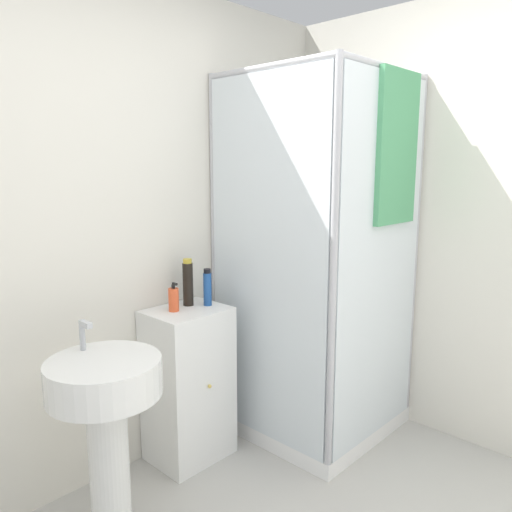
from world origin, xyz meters
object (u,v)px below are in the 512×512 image
at_px(soap_dispenser, 174,299).
at_px(shampoo_bottle_tall_black, 188,283).
at_px(shampoo_bottle_blue, 207,288).
at_px(sink, 106,412).

bearing_deg(soap_dispenser, shampoo_bottle_tall_black, 14.15).
height_order(shampoo_bottle_tall_black, shampoo_bottle_blue, shampoo_bottle_tall_black).
xyz_separation_m(shampoo_bottle_tall_black, shampoo_bottle_blue, (0.07, -0.08, -0.03)).
relative_size(sink, shampoo_bottle_tall_black, 3.73).
relative_size(sink, soap_dispenser, 6.25).
distance_m(soap_dispenser, shampoo_bottle_tall_black, 0.14).
bearing_deg(sink, shampoo_bottle_blue, 18.35).
distance_m(sink, shampoo_bottle_tall_black, 0.86).
height_order(soap_dispenser, shampoo_bottle_blue, shampoo_bottle_blue).
xyz_separation_m(sink, soap_dispenser, (0.58, 0.30, 0.30)).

